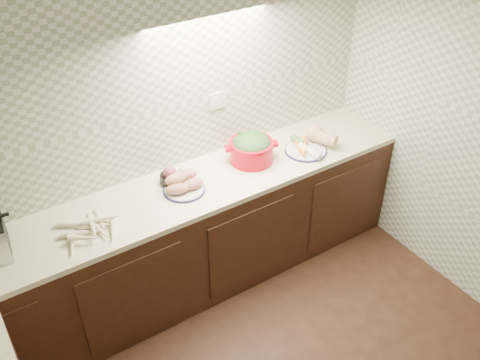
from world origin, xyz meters
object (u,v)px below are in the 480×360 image
sweet_potato_plate (183,184)px  veg_plate (310,140)px  parsnip_pile (93,223)px  dutch_oven (251,148)px  onion_bowl (172,176)px

sweet_potato_plate → veg_plate: 1.07m
sweet_potato_plate → parsnip_pile: bearing=-177.6°
parsnip_pile → dutch_oven: dutch_oven is taller
veg_plate → onion_bowl: bearing=172.0°
parsnip_pile → dutch_oven: bearing=3.5°
onion_bowl → sweet_potato_plate: bearing=-79.9°
dutch_oven → veg_plate: 0.49m
veg_plate → parsnip_pile: bearing=179.7°
sweet_potato_plate → veg_plate: veg_plate is taller
sweet_potato_plate → dutch_oven: size_ratio=0.70×
sweet_potato_plate → dutch_oven: 0.59m
veg_plate → sweet_potato_plate: bearing=178.1°
onion_bowl → dutch_oven: 0.61m
parsnip_pile → veg_plate: 1.71m
sweet_potato_plate → dutch_oven: bearing=4.7°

